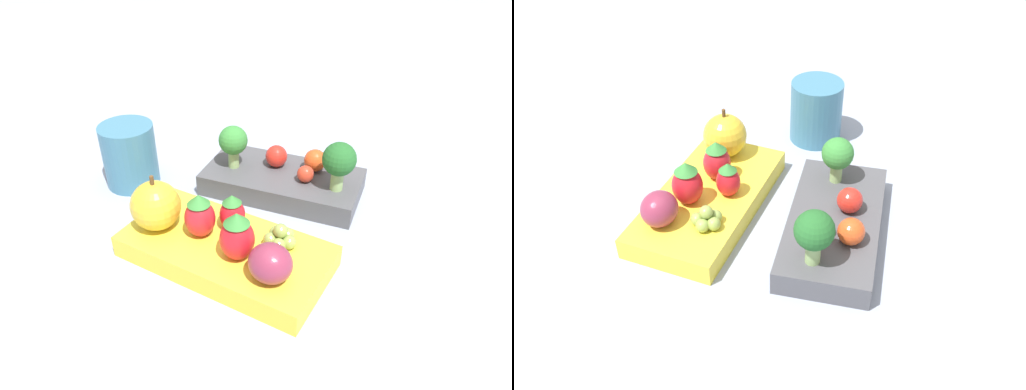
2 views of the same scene
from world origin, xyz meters
The scene contains 15 objects.
ground_plane centered at (0.00, 0.00, 0.00)m, with size 4.00×4.00×0.00m, color #939EB2.
bento_box_savoury centered at (-0.01, 0.07, 0.01)m, with size 0.20×0.13×0.03m.
bento_box_fruit centered at (0.00, -0.07, 0.01)m, with size 0.21×0.11×0.02m.
broccoli_floret_0 centered at (0.06, 0.07, 0.07)m, with size 0.04×0.04×0.06m.
broccoli_floret_1 centered at (-0.07, 0.05, 0.06)m, with size 0.04×0.04×0.05m.
cherry_tomato_0 centered at (-0.03, 0.08, 0.04)m, with size 0.03×0.03×0.03m.
cherry_tomato_1 centered at (0.02, 0.07, 0.04)m, with size 0.02×0.02×0.02m.
cherry_tomato_2 centered at (0.02, 0.10, 0.04)m, with size 0.03×0.03×0.03m.
apple centered at (-0.08, -0.09, 0.05)m, with size 0.05×0.05×0.06m.
strawberry_0 centered at (0.02, -0.09, 0.05)m, with size 0.03×0.03×0.05m.
strawberry_1 centered at (-0.03, -0.08, 0.05)m, with size 0.03×0.03×0.05m.
strawberry_2 centered at (-0.01, -0.05, 0.04)m, with size 0.03×0.03×0.04m.
plum centered at (0.06, -0.10, 0.04)m, with size 0.04×0.04×0.04m.
grape_cluster centered at (0.05, -0.05, 0.03)m, with size 0.03×0.03×0.02m.
drinking_cup centered at (-0.19, -0.01, 0.04)m, with size 0.07×0.07×0.08m.
Camera 2 is at (0.43, 0.18, 0.42)m, focal length 40.00 mm.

